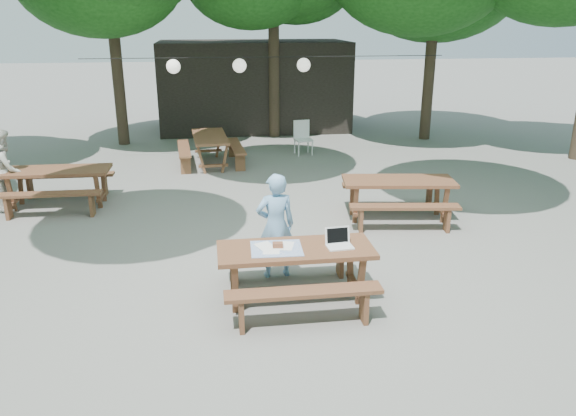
# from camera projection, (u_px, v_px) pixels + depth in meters

# --- Properties ---
(ground) EXTENTS (80.00, 80.00, 0.00)m
(ground) POSITION_uv_depth(u_px,v_px,m) (278.00, 251.00, 8.97)
(ground) COLOR #61605C
(ground) RESTS_ON ground
(pavilion) EXTENTS (6.00, 3.00, 2.80)m
(pavilion) POSITION_uv_depth(u_px,v_px,m) (254.00, 85.00, 18.41)
(pavilion) COLOR black
(pavilion) RESTS_ON ground
(main_picnic_table) EXTENTS (2.00, 1.58, 0.75)m
(main_picnic_table) POSITION_uv_depth(u_px,v_px,m) (295.00, 273.00, 7.30)
(main_picnic_table) COLOR brown
(main_picnic_table) RESTS_ON ground
(picnic_table_nw) EXTENTS (2.01, 1.62, 0.75)m
(picnic_table_nw) POSITION_uv_depth(u_px,v_px,m) (58.00, 187.00, 10.96)
(picnic_table_nw) COLOR brown
(picnic_table_nw) RESTS_ON ground
(picnic_table_ne) EXTENTS (2.10, 1.82, 0.75)m
(picnic_table_ne) POSITION_uv_depth(u_px,v_px,m) (397.00, 199.00, 10.28)
(picnic_table_ne) COLOR brown
(picnic_table_ne) RESTS_ON ground
(picnic_table_far_w) EXTENTS (1.71, 2.05, 0.75)m
(picnic_table_far_w) POSITION_uv_depth(u_px,v_px,m) (210.00, 150.00, 14.03)
(picnic_table_far_w) COLOR brown
(picnic_table_far_w) RESTS_ON ground
(woman) EXTENTS (0.59, 0.42, 1.53)m
(woman) POSITION_uv_depth(u_px,v_px,m) (276.00, 226.00, 7.89)
(woman) COLOR #79ADDD
(woman) RESTS_ON ground
(second_person) EXTENTS (0.74, 0.87, 1.56)m
(second_person) POSITION_uv_depth(u_px,v_px,m) (6.00, 169.00, 10.73)
(second_person) COLOR beige
(second_person) RESTS_ON ground
(plastic_chair) EXTENTS (0.49, 0.49, 0.90)m
(plastic_chair) POSITION_uv_depth(u_px,v_px,m) (303.00, 145.00, 15.16)
(plastic_chair) COLOR white
(plastic_chair) RESTS_ON ground
(laptop) EXTENTS (0.35, 0.29, 0.24)m
(laptop) POSITION_uv_depth(u_px,v_px,m) (339.00, 241.00, 7.22)
(laptop) COLOR white
(laptop) RESTS_ON main_picnic_table
(tabletop_clutter) EXTENTS (0.67, 0.58, 0.08)m
(tabletop_clutter) POSITION_uv_depth(u_px,v_px,m) (276.00, 248.00, 7.15)
(tabletop_clutter) COLOR #325CAC
(tabletop_clutter) RESTS_ON main_picnic_table
(paper_lanterns) EXTENTS (9.00, 0.34, 0.38)m
(paper_lanterns) POSITION_uv_depth(u_px,v_px,m) (240.00, 66.00, 13.78)
(paper_lanterns) COLOR black
(paper_lanterns) RESTS_ON ground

